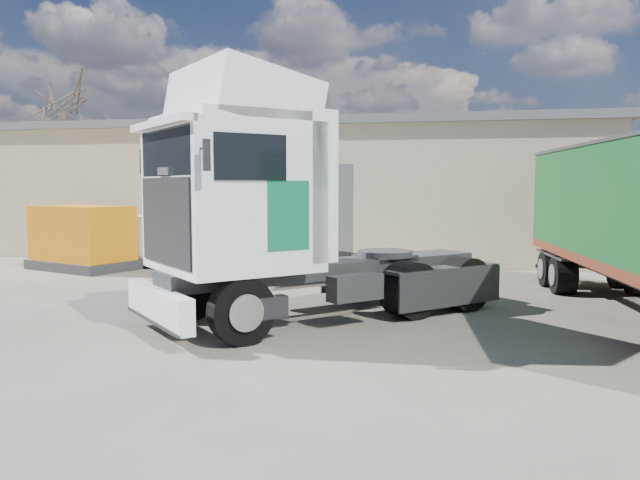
% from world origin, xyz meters
% --- Properties ---
extents(ground, '(120.00, 120.00, 0.00)m').
position_xyz_m(ground, '(0.00, 0.00, 0.00)').
color(ground, '#2C2A24').
rests_on(ground, ground).
extents(warehouse, '(30.60, 12.60, 5.42)m').
position_xyz_m(warehouse, '(-6.00, 16.00, 2.66)').
color(warehouse, beige).
rests_on(warehouse, ground).
extents(bare_tree, '(4.00, 4.00, 9.60)m').
position_xyz_m(bare_tree, '(-18.00, 20.00, 7.92)').
color(bare_tree, '#382B21').
rests_on(bare_tree, ground).
extents(tractor_unit, '(7.38, 7.31, 5.13)m').
position_xyz_m(tractor_unit, '(-0.21, 0.47, 2.16)').
color(tractor_unit, black).
rests_on(tractor_unit, ground).
extents(panel_van, '(2.95, 4.70, 1.79)m').
position_xyz_m(panel_van, '(-6.65, 9.62, 0.92)').
color(panel_van, black).
rests_on(panel_van, ground).
extents(orange_skip, '(3.99, 3.23, 2.16)m').
position_xyz_m(orange_skip, '(-8.88, 7.22, 0.94)').
color(orange_skip, '#2D2D30').
rests_on(orange_skip, ground).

